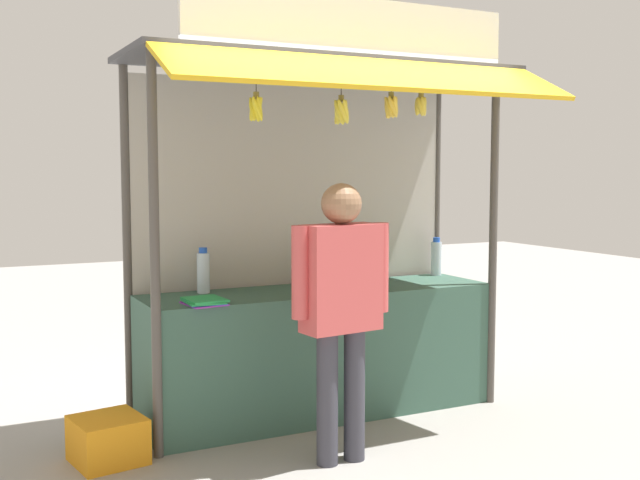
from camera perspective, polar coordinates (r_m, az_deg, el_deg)
The scene contains 14 objects.
ground_plane at distance 5.71m, azimuth -0.00°, elevation -12.54°, with size 20.00×20.00×0.00m, color gray.
stall_counter at distance 5.59m, azimuth -0.00°, elevation -8.17°, with size 2.52×0.67×0.89m, color #385B4C.
stall_structure at distance 5.51m, azimuth -0.38°, elevation 4.71°, with size 2.72×1.46×2.82m.
water_bottle_front_right at distance 6.30m, azimuth 8.52°, elevation -1.28°, with size 0.08×0.08×0.30m.
water_bottle_front_left at distance 5.66m, azimuth 0.25°, elevation -1.90°, with size 0.09×0.09×0.31m.
water_bottle_center at distance 5.38m, azimuth -8.55°, elevation -2.32°, with size 0.09×0.09×0.31m.
magazine_stack_back_left at distance 5.45m, azimuth 3.12°, elevation -3.44°, with size 0.25×0.29×0.05m.
magazine_stack_left at distance 4.94m, azimuth -8.48°, elevation -4.47°, with size 0.25×0.29×0.04m.
banana_bunch_leftmost at distance 4.79m, azimuth -4.70°, elevation 9.60°, with size 0.11×0.10×0.31m.
banana_bunch_rightmost at distance 5.22m, azimuth 5.24°, elevation 9.71°, with size 0.11×0.11×0.27m.
banana_bunch_inner_right at distance 5.03m, azimuth 1.56°, elevation 9.40°, with size 0.12×0.11×0.32m.
banana_bunch_inner_left at distance 5.36m, azimuth 7.40°, elevation 9.73°, with size 0.10×0.10×0.24m.
vendor_person at distance 4.56m, azimuth 1.56°, elevation -4.14°, with size 0.63×0.26×1.66m.
plastic_crate at distance 4.93m, azimuth -15.28°, elevation -13.95°, with size 0.39×0.39×0.27m, color orange.
Camera 1 is at (-2.43, -4.86, 1.73)m, focal length 43.65 mm.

